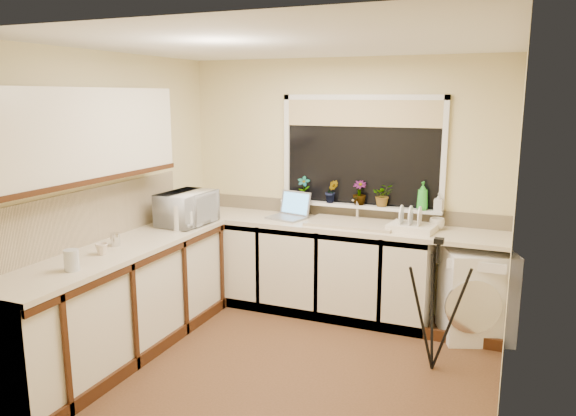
{
  "coord_description": "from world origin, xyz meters",
  "views": [
    {
      "loc": [
        1.59,
        -3.72,
        2.09
      ],
      "look_at": [
        -0.18,
        0.55,
        1.15
      ],
      "focal_mm": 34.54,
      "sensor_mm": 36.0,
      "label": 1
    }
  ],
  "objects_px": {
    "kettle": "(181,218)",
    "plant_a": "(304,188)",
    "soap_bottle_green": "(423,196)",
    "dish_rack": "(412,228)",
    "cup_back": "(437,224)",
    "tripod": "(435,305)",
    "soap_bottle_clear": "(438,202)",
    "microwave": "(187,208)",
    "plant_b": "(331,191)",
    "glass_jug": "(72,260)",
    "plant_c": "(359,193)",
    "cup_left": "(102,249)",
    "washing_machine": "(476,293)",
    "steel_jar": "(115,239)",
    "laptop": "(290,211)",
    "plant_d": "(383,195)"
  },
  "relations": [
    {
      "from": "kettle",
      "to": "plant_a",
      "type": "height_order",
      "value": "plant_a"
    },
    {
      "from": "plant_a",
      "to": "soap_bottle_green",
      "type": "xyz_separation_m",
      "value": [
        1.19,
        -0.03,
        0.01
      ]
    },
    {
      "from": "dish_rack",
      "to": "cup_back",
      "type": "bearing_deg",
      "value": 42.23
    },
    {
      "from": "tripod",
      "to": "soap_bottle_clear",
      "type": "bearing_deg",
      "value": 110.31
    },
    {
      "from": "kettle",
      "to": "microwave",
      "type": "bearing_deg",
      "value": 108.5
    },
    {
      "from": "dish_rack",
      "to": "microwave",
      "type": "bearing_deg",
      "value": -157.11
    },
    {
      "from": "plant_a",
      "to": "plant_b",
      "type": "distance_m",
      "value": 0.3
    },
    {
      "from": "dish_rack",
      "to": "microwave",
      "type": "height_order",
      "value": "microwave"
    },
    {
      "from": "microwave",
      "to": "soap_bottle_green",
      "type": "height_order",
      "value": "soap_bottle_green"
    },
    {
      "from": "microwave",
      "to": "glass_jug",
      "type": "bearing_deg",
      "value": -176.73
    },
    {
      "from": "tripod",
      "to": "cup_back",
      "type": "bearing_deg",
      "value": 110.61
    },
    {
      "from": "tripod",
      "to": "glass_jug",
      "type": "xyz_separation_m",
      "value": [
        -2.3,
        -1.29,
        0.45
      ]
    },
    {
      "from": "kettle",
      "to": "plant_c",
      "type": "height_order",
      "value": "plant_c"
    },
    {
      "from": "tripod",
      "to": "soap_bottle_green",
      "type": "distance_m",
      "value": 1.24
    },
    {
      "from": "microwave",
      "to": "cup_left",
      "type": "distance_m",
      "value": 1.12
    },
    {
      "from": "washing_machine",
      "to": "soap_bottle_green",
      "type": "bearing_deg",
      "value": 135.52
    },
    {
      "from": "soap_bottle_clear",
      "to": "cup_left",
      "type": "height_order",
      "value": "soap_bottle_clear"
    },
    {
      "from": "washing_machine",
      "to": "cup_left",
      "type": "height_order",
      "value": "cup_left"
    },
    {
      "from": "washing_machine",
      "to": "dish_rack",
      "type": "bearing_deg",
      "value": 158.94
    },
    {
      "from": "washing_machine",
      "to": "steel_jar",
      "type": "height_order",
      "value": "steel_jar"
    },
    {
      "from": "laptop",
      "to": "plant_b",
      "type": "height_order",
      "value": "plant_b"
    },
    {
      "from": "soap_bottle_green",
      "to": "soap_bottle_clear",
      "type": "relative_size",
      "value": 1.58
    },
    {
      "from": "glass_jug",
      "to": "plant_c",
      "type": "bearing_deg",
      "value": 58.74
    },
    {
      "from": "microwave",
      "to": "cup_left",
      "type": "relative_size",
      "value": 5.95
    },
    {
      "from": "soap_bottle_green",
      "to": "plant_b",
      "type": "bearing_deg",
      "value": 179.36
    },
    {
      "from": "dish_rack",
      "to": "plant_d",
      "type": "height_order",
      "value": "plant_d"
    },
    {
      "from": "plant_b",
      "to": "plant_c",
      "type": "bearing_deg",
      "value": 2.6
    },
    {
      "from": "plant_a",
      "to": "plant_d",
      "type": "xyz_separation_m",
      "value": [
        0.81,
        -0.0,
        -0.01
      ]
    },
    {
      "from": "glass_jug",
      "to": "plant_a",
      "type": "bearing_deg",
      "value": 70.49
    },
    {
      "from": "soap_bottle_clear",
      "to": "dish_rack",
      "type": "bearing_deg",
      "value": -126.3
    },
    {
      "from": "plant_a",
      "to": "plant_c",
      "type": "xyz_separation_m",
      "value": [
        0.58,
        -0.01,
        -0.01
      ]
    },
    {
      "from": "tripod",
      "to": "microwave",
      "type": "bearing_deg",
      "value": -173.3
    },
    {
      "from": "glass_jug",
      "to": "plant_b",
      "type": "distance_m",
      "value": 2.57
    },
    {
      "from": "kettle",
      "to": "cup_left",
      "type": "distance_m",
      "value": 0.93
    },
    {
      "from": "kettle",
      "to": "tripod",
      "type": "bearing_deg",
      "value": -0.65
    },
    {
      "from": "laptop",
      "to": "soap_bottle_clear",
      "type": "bearing_deg",
      "value": 21.22
    },
    {
      "from": "plant_b",
      "to": "plant_c",
      "type": "relative_size",
      "value": 0.98
    },
    {
      "from": "laptop",
      "to": "cup_left",
      "type": "height_order",
      "value": "laptop"
    },
    {
      "from": "dish_rack",
      "to": "soap_bottle_clear",
      "type": "relative_size",
      "value": 2.43
    },
    {
      "from": "glass_jug",
      "to": "soap_bottle_clear",
      "type": "xyz_separation_m",
      "value": [
        2.16,
        2.31,
        0.16
      ]
    },
    {
      "from": "steel_jar",
      "to": "microwave",
      "type": "xyz_separation_m",
      "value": [
        0.12,
        0.88,
        0.1
      ]
    },
    {
      "from": "soap_bottle_green",
      "to": "cup_left",
      "type": "bearing_deg",
      "value": -137.76
    },
    {
      "from": "kettle",
      "to": "soap_bottle_green",
      "type": "relative_size",
      "value": 0.84
    },
    {
      "from": "tripod",
      "to": "glass_jug",
      "type": "bearing_deg",
      "value": -138.65
    },
    {
      "from": "dish_rack",
      "to": "steel_jar",
      "type": "xyz_separation_m",
      "value": [
        -2.12,
        -1.43,
        0.02
      ]
    },
    {
      "from": "washing_machine",
      "to": "kettle",
      "type": "xyz_separation_m",
      "value": [
        -2.52,
        -0.74,
        0.62
      ]
    },
    {
      "from": "dish_rack",
      "to": "cup_back",
      "type": "height_order",
      "value": "cup_back"
    },
    {
      "from": "kettle",
      "to": "cup_left",
      "type": "bearing_deg",
      "value": -97.06
    },
    {
      "from": "dish_rack",
      "to": "cup_back",
      "type": "distance_m",
      "value": 0.24
    },
    {
      "from": "glass_jug",
      "to": "plant_d",
      "type": "xyz_separation_m",
      "value": [
        1.64,
        2.32,
        0.19
      ]
    }
  ]
}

